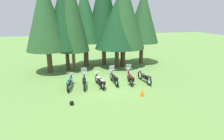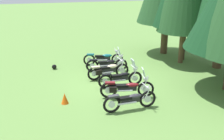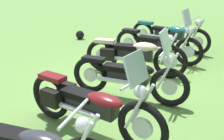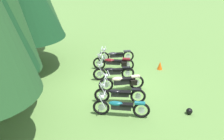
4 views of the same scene
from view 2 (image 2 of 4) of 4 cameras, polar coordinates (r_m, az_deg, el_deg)
The scene contains 9 objects.
ground_plane at distance 14.74m, azimuth 0.55°, elevation -2.53°, with size 80.00×80.00×0.00m, color #608C42.
motorcycle_0 at distance 17.29m, azimuth -1.68°, elevation 2.36°, with size 0.73×2.39×1.01m.
motorcycle_1 at distance 16.26m, azimuth -0.95°, elevation 1.30°, with size 0.75×2.37×1.37m.
motorcycle_2 at distance 15.13m, azimuth -0.84°, elevation -0.02°, with size 0.74×2.32×1.03m.
motorcycle_3 at distance 14.10m, azimuth 1.82°, elevation -1.54°, with size 0.60×2.27×1.37m.
motorcycle_4 at distance 12.88m, azimuth 2.90°, elevation -3.54°, with size 0.85×2.43×1.39m.
motorcycle_5 at distance 11.80m, azimuth 3.69°, elevation -5.95°, with size 0.65×2.33×1.02m.
traffic_cone at distance 12.57m, azimuth -9.39°, elevation -5.60°, with size 0.32×0.32×0.48m, color #EA590F.
dropped_helmet at distance 17.04m, azimuth -11.43°, elevation 0.62°, with size 0.28×0.28×0.28m, color black.
Camera 2 is at (13.21, -3.64, 5.46)m, focal length 45.90 mm.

